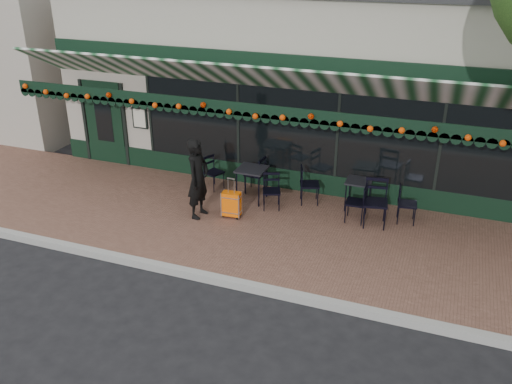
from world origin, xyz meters
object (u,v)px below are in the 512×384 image
at_px(suitcase, 232,204).
at_px(chair_b_right, 310,185).
at_px(cafe_table_a, 359,183).
at_px(chair_b_left, 255,174).
at_px(chair_a_right, 407,204).
at_px(woman, 198,179).
at_px(chair_b_front, 271,192).
at_px(chair_a_front, 376,203).
at_px(chair_a_left, 356,203).
at_px(cafe_table_b, 252,172).
at_px(chair_solo, 214,173).

relative_size(suitcase, chair_b_right, 1.03).
distance_m(suitcase, cafe_table_a, 2.83).
relative_size(cafe_table_a, chair_b_left, 0.77).
distance_m(suitcase, chair_a_right, 3.71).
xyz_separation_m(woman, chair_b_left, (0.68, 1.61, -0.43)).
xyz_separation_m(woman, chair_a_right, (4.23, 1.28, -0.46)).
distance_m(woman, suitcase, 0.90).
bearing_deg(chair_b_front, chair_a_front, -20.53).
xyz_separation_m(chair_a_left, chair_b_left, (-2.52, 0.67, 0.02)).
relative_size(chair_b_left, chair_b_right, 1.01).
relative_size(cafe_table_b, chair_solo, 0.98).
xyz_separation_m(chair_a_front, chair_b_left, (-2.94, 0.71, -0.06)).
bearing_deg(chair_a_front, chair_a_right, 22.71).
xyz_separation_m(chair_b_right, chair_solo, (-2.36, -0.04, -0.04)).
xyz_separation_m(chair_b_front, chair_solo, (-1.64, 0.53, -0.00)).
relative_size(chair_a_right, chair_b_left, 0.92).
height_order(woman, chair_b_front, woman).
bearing_deg(chair_solo, chair_a_right, -69.57).
bearing_deg(chair_solo, chair_b_right, -66.74).
distance_m(cafe_table_a, chair_b_left, 2.47).
relative_size(cafe_table_a, chair_b_right, 0.78).
relative_size(chair_a_left, chair_b_front, 1.05).
bearing_deg(chair_a_front, chair_b_right, 150.69).
height_order(chair_a_left, chair_a_right, chair_a_left).
height_order(cafe_table_b, chair_a_right, chair_a_right).
bearing_deg(chair_a_right, cafe_table_b, 84.90).
bearing_deg(chair_a_front, woman, -175.42).
distance_m(chair_a_right, chair_a_front, 0.72).
height_order(chair_b_left, chair_b_front, chair_b_left).
xyz_separation_m(cafe_table_b, chair_a_right, (3.44, 0.14, -0.30)).
bearing_deg(chair_b_front, chair_b_left, 112.10).
distance_m(woman, chair_b_left, 1.80).
bearing_deg(chair_a_left, chair_a_front, 82.60).
height_order(woman, chair_a_right, woman).
bearing_deg(cafe_table_a, chair_a_right, -14.05).
xyz_separation_m(chair_a_right, chair_b_front, (-2.88, -0.38, -0.00)).
height_order(cafe_table_a, chair_b_left, chair_b_left).
xyz_separation_m(woman, chair_a_left, (3.20, 0.94, -0.45)).
relative_size(chair_b_right, chair_solo, 1.09).
bearing_deg(chair_b_front, chair_a_left, -19.18).
bearing_deg(chair_a_right, chair_a_front, 114.52).
height_order(suitcase, chair_a_right, suitcase).
bearing_deg(chair_b_front, chair_b_right, 18.06).
bearing_deg(chair_a_left, woman, -75.07).
distance_m(chair_a_left, chair_b_left, 2.61).
bearing_deg(chair_b_right, chair_a_right, -114.23).
xyz_separation_m(cafe_table_b, chair_b_left, (-0.10, 0.48, -0.26)).
bearing_deg(chair_a_front, suitcase, -175.68).
distance_m(chair_a_front, chair_b_front, 2.28).
bearing_deg(chair_b_right, suitcase, 113.72).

